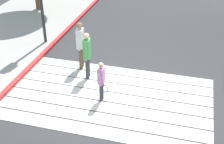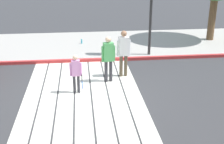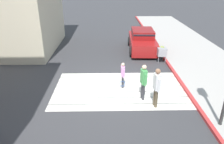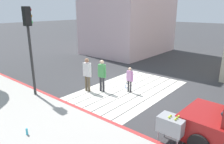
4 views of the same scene
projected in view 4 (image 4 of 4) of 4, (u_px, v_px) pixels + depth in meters
The scene contains 10 objects.
ground_plane at pixel (128, 90), 11.19m from camera, with size 120.00×120.00×0.00m, color #38383A.
crosswalk_stripes at pixel (128, 90), 11.19m from camera, with size 6.40×3.80×0.01m.
sidewalk_west at pixel (30, 136), 7.07m from camera, with size 4.80×40.00×0.12m, color #ADA8A0.
curb_painted at pixel (82, 111), 8.79m from camera, with size 0.16×40.00×0.13m, color #BC3333.
traffic_light_corner at pixel (29, 34), 9.55m from camera, with size 0.39×0.28×4.24m.
tennis_ball_cart at pixel (172, 124), 6.56m from camera, with size 0.56×0.80×1.02m.
water_bottle at pixel (27, 132), 7.01m from camera, with size 0.07×0.07×0.22m, color #33A5BF.
pedestrian_adult_lead at pixel (102, 74), 10.75m from camera, with size 0.26×0.49×1.68m.
pedestrian_adult_trailing at pixel (87, 72), 10.78m from camera, with size 0.27×0.51×1.76m.
pedestrian_child_with_racket at pixel (130, 78), 10.73m from camera, with size 0.28×0.40×1.32m.
Camera 4 is at (-8.54, -6.07, 4.14)m, focal length 33.93 mm.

